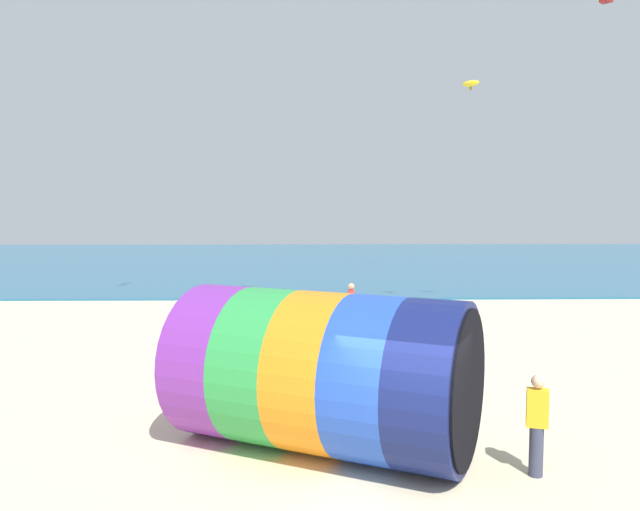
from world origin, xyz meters
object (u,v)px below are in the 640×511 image
(kite_handler, at_px, (537,424))
(bystander_near_water, at_px, (351,307))
(giant_inflatable_tube, at_px, (323,372))
(kite_yellow_parafoil, at_px, (471,83))

(kite_handler, relative_size, bystander_near_water, 1.00)
(bystander_near_water, bearing_deg, giant_inflatable_tube, -96.72)
(kite_handler, height_order, bystander_near_water, bystander_near_water)
(giant_inflatable_tube, height_order, kite_yellow_parafoil, kite_yellow_parafoil)
(giant_inflatable_tube, distance_m, kite_yellow_parafoil, 17.39)
(kite_yellow_parafoil, distance_m, bystander_near_water, 10.44)
(giant_inflatable_tube, distance_m, bystander_near_water, 11.08)
(giant_inflatable_tube, relative_size, kite_handler, 3.50)
(giant_inflatable_tube, bearing_deg, bystander_near_water, 83.28)
(kite_yellow_parafoil, bearing_deg, bystander_near_water, -148.46)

